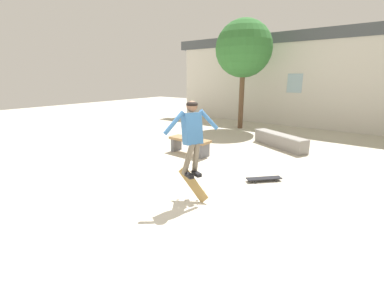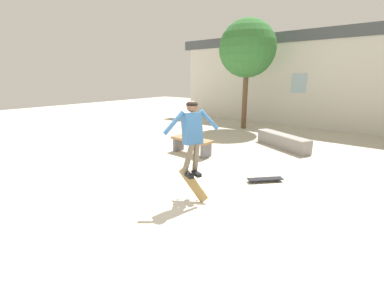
{
  "view_description": "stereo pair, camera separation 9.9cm",
  "coord_description": "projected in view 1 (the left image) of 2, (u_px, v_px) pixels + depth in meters",
  "views": [
    {
      "loc": [
        2.91,
        -3.7,
        2.41
      ],
      "look_at": [
        0.02,
        0.13,
        1.15
      ],
      "focal_mm": 24.0,
      "sensor_mm": 36.0,
      "label": 1
    },
    {
      "loc": [
        2.99,
        -3.64,
        2.41
      ],
      "look_at": [
        0.02,
        0.13,
        1.15
      ],
      "focal_mm": 24.0,
      "sensor_mm": 36.0,
      "label": 2
    }
  ],
  "objects": [
    {
      "name": "building_backdrop",
      "position": [
        315.0,
        78.0,
        11.99
      ],
      "size": [
        15.64,
        0.52,
        5.81
      ],
      "color": "beige",
      "rests_on": "ground_plane"
    },
    {
      "name": "tree_left",
      "position": [
        244.0,
        49.0,
        11.56
      ],
      "size": [
        2.55,
        2.55,
        4.92
      ],
      "color": "brown",
      "rests_on": "ground_plane"
    },
    {
      "name": "ground_plane",
      "position": [
        187.0,
        201.0,
        5.16
      ],
      "size": [
        40.0,
        40.0,
        0.0
      ],
      "primitive_type": "plane",
      "color": "beige"
    },
    {
      "name": "skater",
      "position": [
        192.0,
        132.0,
        4.9
      ],
      "size": [
        0.56,
        1.11,
        1.49
      ],
      "rotation": [
        0.0,
        0.0,
        -0.43
      ],
      "color": "teal"
    },
    {
      "name": "park_bench",
      "position": [
        190.0,
        143.0,
        8.21
      ],
      "size": [
        1.44,
        0.55,
        0.51
      ],
      "rotation": [
        0.0,
        0.0,
        -0.05
      ],
      "color": "#99754C",
      "rests_on": "ground_plane"
    },
    {
      "name": "skateboard_resting",
      "position": [
        264.0,
        178.0,
        6.11
      ],
      "size": [
        0.72,
        0.74,
        0.08
      ],
      "rotation": [
        0.0,
        0.0,
        0.8
      ],
      "color": "black",
      "rests_on": "ground_plane"
    },
    {
      "name": "skate_ledge",
      "position": [
        280.0,
        141.0,
        9.04
      ],
      "size": [
        2.13,
        1.4,
        0.47
      ],
      "rotation": [
        0.0,
        0.0,
        -0.48
      ],
      "color": "gray",
      "rests_on": "ground_plane"
    },
    {
      "name": "skateboard_flipping",
      "position": [
        193.0,
        184.0,
        5.14
      ],
      "size": [
        0.7,
        0.16,
        0.7
      ],
      "rotation": [
        0.0,
        0.0,
        0.06
      ],
      "color": "#AD894C"
    }
  ]
}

